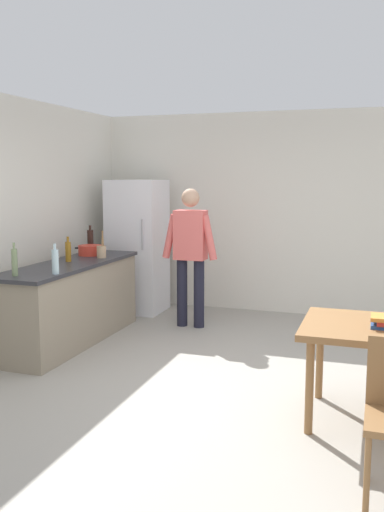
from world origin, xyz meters
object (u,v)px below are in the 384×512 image
(bottle_wine_dark, at_px, (90,241))
(bottle_water_clear, at_px, (55,261))
(bottle_oil_amber, at_px, (68,251))
(utensil_jar, at_px, (101,251))
(person, at_px, (190,248))
(bottle_vinegar_tall, at_px, (15,262))
(cooking_pot, at_px, (90,250))
(refrigerator, at_px, (138,246))

(bottle_wine_dark, xyz_separation_m, bottle_water_clear, (0.46, -1.53, -0.02))
(bottle_oil_amber, bearing_deg, utensil_jar, 61.09)
(person, bearing_deg, bottle_water_clear, -114.81)
(bottle_wine_dark, bearing_deg, bottle_vinegar_tall, -85.08)
(cooking_pot, distance_m, bottle_water_clear, 1.33)
(person, relative_size, bottle_wine_dark, 5.00)
(bottle_oil_amber, relative_size, bottle_vinegar_tall, 0.88)
(utensil_jar, relative_size, bottle_oil_amber, 1.14)
(utensil_jar, xyz_separation_m, bottle_water_clear, (0.10, -1.13, 0.05))
(utensil_jar, height_order, bottle_vinegar_tall, same)
(bottle_oil_amber, bearing_deg, bottle_wine_dark, 100.93)
(person, bearing_deg, bottle_oil_amber, -138.58)
(utensil_jar, xyz_separation_m, bottle_wine_dark, (-0.36, 0.40, 0.07))
(cooking_pot, height_order, utensil_jar, utensil_jar)
(utensil_jar, bearing_deg, bottle_vinegar_tall, -98.94)
(utensil_jar, distance_m, bottle_water_clear, 1.14)
(person, xyz_separation_m, bottle_wine_dark, (-1.26, -0.20, 0.07))
(refrigerator, distance_m, cooking_pot, 1.01)
(bottle_oil_amber, distance_m, bottle_vinegar_tall, 0.97)
(person, xyz_separation_m, bottle_water_clear, (-0.80, -1.73, 0.05))
(bottle_vinegar_tall, bearing_deg, cooking_pot, 90.89)
(utensil_jar, bearing_deg, bottle_water_clear, -85.12)
(bottle_water_clear, relative_size, bottle_vinegar_tall, 0.94)
(utensil_jar, relative_size, bottle_wine_dark, 0.94)
(refrigerator, bearing_deg, bottle_oil_amber, -95.90)
(cooking_pot, height_order, bottle_wine_dark, bottle_wine_dark)
(cooking_pot, bearing_deg, bottle_wine_dark, 117.49)
(person, relative_size, utensil_jar, 5.31)
(cooking_pot, distance_m, bottle_oil_amber, 0.54)
(person, distance_m, bottle_wine_dark, 1.28)
(cooking_pot, xyz_separation_m, utensil_jar, (0.24, -0.15, 0.02))
(person, distance_m, cooking_pot, 1.21)
(bottle_water_clear, bearing_deg, refrigerator, 93.78)
(cooking_pot, relative_size, bottle_vinegar_tall, 1.25)
(cooking_pot, height_order, bottle_oil_amber, bottle_oil_amber)
(refrigerator, bearing_deg, bottle_vinegar_tall, -93.63)
(person, height_order, utensil_jar, person)
(person, xyz_separation_m, cooking_pot, (-1.13, -0.44, -0.02))
(refrigerator, height_order, bottle_oil_amber, refrigerator)
(bottle_wine_dark, xyz_separation_m, bottle_vinegar_tall, (0.15, -1.75, -0.01))
(bottle_oil_amber, bearing_deg, cooking_pot, 92.53)
(refrigerator, xyz_separation_m, bottle_vinegar_tall, (-0.16, -2.50, 0.14))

